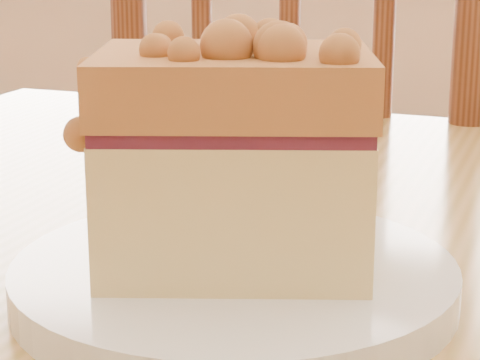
# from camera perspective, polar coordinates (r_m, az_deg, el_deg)

# --- Properties ---
(cafe_chair_main) EXTENTS (0.56, 0.56, 1.01)m
(cafe_chair_main) POSITION_cam_1_polar(r_m,az_deg,el_deg) (1.19, 5.30, -5.64)
(cafe_chair_main) COLOR brown
(cafe_chair_main) RESTS_ON ground
(plate) EXTENTS (0.23, 0.23, 0.02)m
(plate) POSITION_cam_1_polar(r_m,az_deg,el_deg) (0.49, -0.36, -6.14)
(plate) COLOR white
(plate) RESTS_ON cafe_table_main
(cake_slice) EXTENTS (0.15, 0.11, 0.13)m
(cake_slice) POSITION_cam_1_polar(r_m,az_deg,el_deg) (0.47, -0.42, 1.83)
(cake_slice) COLOR #FFD390
(cake_slice) RESTS_ON plate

